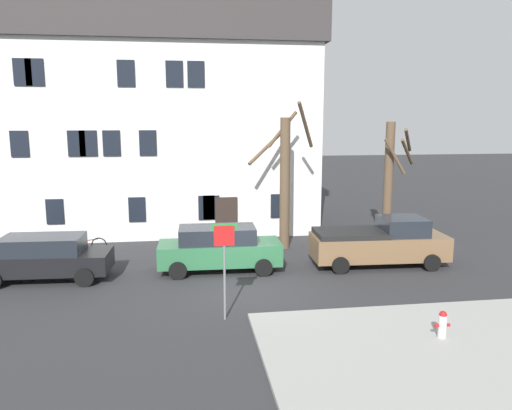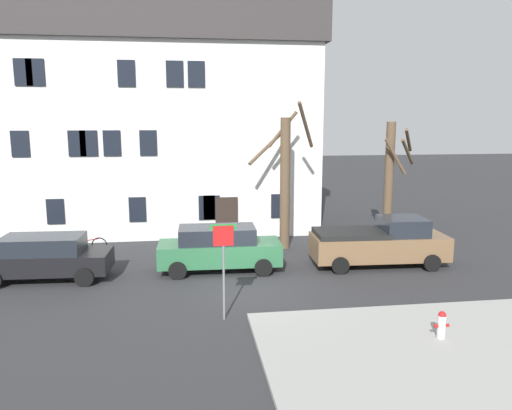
# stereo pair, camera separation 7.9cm
# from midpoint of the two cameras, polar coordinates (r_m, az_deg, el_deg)

# --- Properties ---
(ground_plane) EXTENTS (120.00, 120.00, 0.00)m
(ground_plane) POSITION_cam_midpoint_polar(r_m,az_deg,el_deg) (17.89, -1.36, -9.52)
(ground_plane) COLOR #2D2D30
(sidewalk_slab) EXTENTS (10.51, 7.09, 0.12)m
(sidewalk_slab) POSITION_cam_midpoint_polar(r_m,az_deg,el_deg) (14.01, 23.93, -15.90)
(sidewalk_slab) COLOR #999993
(sidewalk_slab) RESTS_ON ground_plane
(building_main) EXTENTS (16.20, 8.83, 11.73)m
(building_main) POSITION_cam_midpoint_polar(r_m,az_deg,el_deg) (28.37, -10.23, 9.78)
(building_main) COLOR white
(building_main) RESTS_ON ground_plane
(tree_bare_near) EXTENTS (3.06, 3.06, 6.67)m
(tree_bare_near) POSITION_cam_midpoint_polar(r_m,az_deg,el_deg) (22.65, 3.45, 3.19)
(tree_bare_near) COLOR brown
(tree_bare_near) RESTS_ON ground_plane
(tree_bare_mid) EXTENTS (1.84, 1.60, 5.79)m
(tree_bare_mid) POSITION_cam_midpoint_polar(r_m,az_deg,el_deg) (25.17, 15.29, 3.03)
(tree_bare_mid) COLOR brown
(tree_bare_mid) RESTS_ON ground_plane
(car_black_wagon) EXTENTS (4.74, 2.23, 1.67)m
(car_black_wagon) POSITION_cam_midpoint_polar(r_m,az_deg,el_deg) (20.11, -22.99, -5.52)
(car_black_wagon) COLOR black
(car_black_wagon) RESTS_ON ground_plane
(car_green_wagon) EXTENTS (4.81, 2.05, 1.78)m
(car_green_wagon) POSITION_cam_midpoint_polar(r_m,az_deg,el_deg) (19.60, -4.16, -4.96)
(car_green_wagon) COLOR #2D6B42
(car_green_wagon) RESTS_ON ground_plane
(pickup_truck_brown) EXTENTS (5.51, 2.36, 1.98)m
(pickup_truck_brown) POSITION_cam_midpoint_polar(r_m,az_deg,el_deg) (20.90, 14.19, -4.21)
(pickup_truck_brown) COLOR brown
(pickup_truck_brown) RESTS_ON ground_plane
(fire_hydrant) EXTENTS (0.42, 0.22, 0.75)m
(fire_hydrant) POSITION_cam_midpoint_polar(r_m,az_deg,el_deg) (14.59, 20.72, -12.69)
(fire_hydrant) COLOR silver
(fire_hydrant) RESTS_ON sidewalk_slab
(street_sign_pole) EXTENTS (0.76, 0.07, 2.92)m
(street_sign_pole) POSITION_cam_midpoint_polar(r_m,az_deg,el_deg) (14.65, -3.61, -5.62)
(street_sign_pole) COLOR slate
(street_sign_pole) RESTS_ON ground_plane
(bicycle_leaning) EXTENTS (1.74, 0.30, 1.03)m
(bicycle_leaning) POSITION_cam_midpoint_polar(r_m,az_deg,el_deg) (23.47, -18.69, -4.36)
(bicycle_leaning) COLOR black
(bicycle_leaning) RESTS_ON ground_plane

